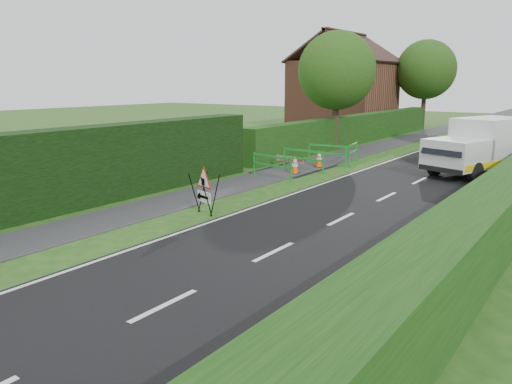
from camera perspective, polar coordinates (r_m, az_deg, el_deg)
The scene contains 20 objects.
ground at distance 12.51m, azimuth -10.19°, elevation -5.85°, with size 120.00×120.00×0.00m, color #1F4914.
footpath at distance 44.90m, azimuth 20.76°, elevation 6.75°, with size 2.00×90.00×0.02m, color #2D2D30.
hedge_west_near at distance 16.36m, azimuth -22.52°, elevation -2.25°, with size 1.10×18.00×2.50m, color black.
hedge_west_far at distance 33.35m, azimuth 11.45°, elevation 5.57°, with size 1.00×24.00×1.80m, color #14380F.
house_west at distance 42.50m, azimuth 9.94°, elevation 11.00°, with size 7.50×7.40×7.88m.
tree_nw at distance 29.34m, azimuth 9.23°, elevation 13.51°, with size 4.40×4.40×6.70m.
tree_fw at distance 44.22m, azimuth 18.85°, elevation 13.09°, with size 4.80×4.80×7.24m.
triangle_sign at distance 14.83m, azimuth -6.06°, elevation 0.60°, with size 1.03×1.03×1.23m.
works_van at distance 23.32m, azimuth 24.31°, elevation 4.92°, with size 3.55×5.56×2.38m.
traffic_cone_0 at distance 20.05m, azimuth 25.88°, elevation 1.18°, with size 0.38×0.38×0.79m.
traffic_cone_1 at distance 22.49m, azimuth 26.76°, elevation 2.21°, with size 0.38×0.38×0.79m.
traffic_cone_2 at distance 24.23m, azimuth 26.25°, elevation 2.91°, with size 0.38×0.38×0.79m.
traffic_cone_3 at distance 21.54m, azimuth 4.46°, elevation 3.12°, with size 0.38×0.38×0.79m.
traffic_cone_4 at distance 23.31m, azimuth 7.22°, elevation 3.77°, with size 0.38×0.38×0.79m.
ped_barrier_0 at distance 20.32m, azimuth 1.82°, elevation 3.26°, with size 2.09×0.62×1.00m.
ped_barrier_1 at distance 22.17m, azimuth 5.41°, elevation 3.99°, with size 2.06×0.36×1.00m.
ped_barrier_2 at distance 24.01m, azimuth 8.33°, elevation 4.57°, with size 2.09×0.59×1.00m.
ped_barrier_3 at distance 24.43m, azimuth 10.87°, elevation 4.62°, with size 0.73×2.09×1.00m.
redwhite_plank at distance 22.78m, azimuth 3.88°, elevation 2.64°, with size 1.50×0.04×0.25m, color red.
hatchback_car at distance 36.33m, azimuth 25.37°, elevation 6.10°, with size 1.39×3.45×1.18m, color white.
Camera 1 is at (8.61, -8.19, 3.90)m, focal length 35.00 mm.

